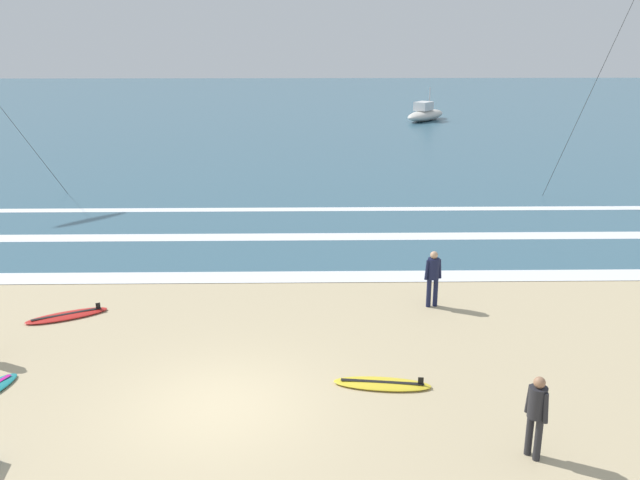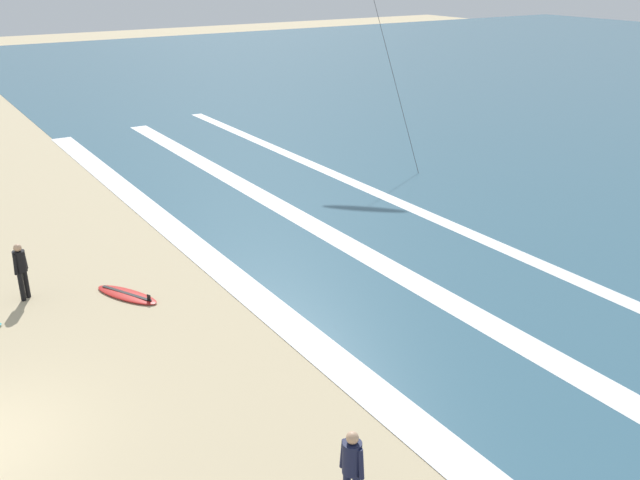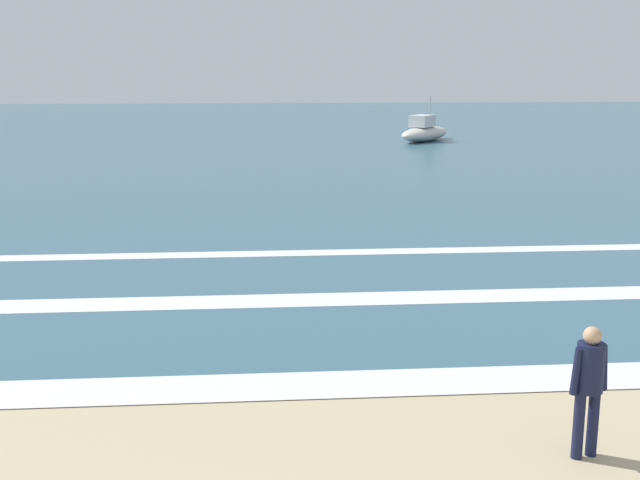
% 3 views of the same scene
% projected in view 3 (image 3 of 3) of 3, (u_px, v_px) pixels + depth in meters
% --- Properties ---
extents(ocean_surface, '(140.00, 90.00, 0.01)m').
position_uv_depth(ocean_surface, '(236.00, 133.00, 54.66)').
color(ocean_surface, '#386075').
rests_on(ocean_surface, ground).
extents(wave_foam_shoreline, '(49.67, 0.99, 0.01)m').
position_uv_depth(wave_foam_shoreline, '(203.00, 388.00, 11.28)').
color(wave_foam_shoreline, white).
rests_on(wave_foam_shoreline, ocean_surface).
extents(wave_foam_mid_break, '(51.79, 0.89, 0.01)m').
position_uv_depth(wave_foam_mid_break, '(248.00, 301.00, 15.45)').
color(wave_foam_mid_break, white).
rests_on(wave_foam_mid_break, ocean_surface).
extents(wave_foam_outer_break, '(51.97, 0.61, 0.01)m').
position_uv_depth(wave_foam_outer_break, '(198.00, 255.00, 19.25)').
color(wave_foam_outer_break, white).
rests_on(wave_foam_outer_break, ocean_surface).
extents(surfer_mid_group, '(0.51, 0.32, 1.60)m').
position_uv_depth(surfer_mid_group, '(589.00, 380.00, 9.14)').
color(surfer_mid_group, '#141938').
rests_on(surfer_mid_group, ground).
extents(offshore_boat, '(4.53, 5.15, 2.70)m').
position_uv_depth(offshore_boat, '(424.00, 132.00, 48.50)').
color(offshore_boat, beige).
rests_on(offshore_boat, ground).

